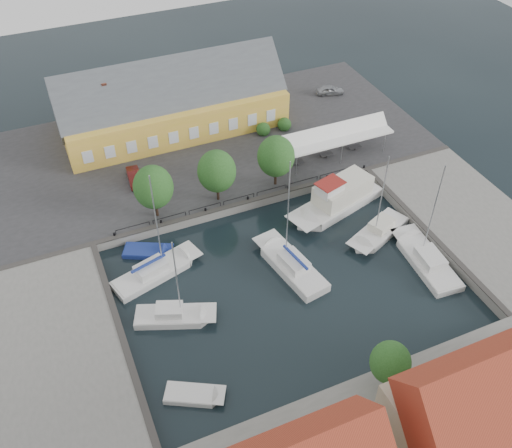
% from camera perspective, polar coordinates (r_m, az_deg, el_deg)
% --- Properties ---
extents(ground, '(140.00, 140.00, 0.00)m').
position_cam_1_polar(ground, '(56.86, 2.40, -4.83)').
color(ground, black).
rests_on(ground, ground).
extents(north_quay, '(56.00, 26.00, 1.00)m').
position_cam_1_polar(north_quay, '(73.00, -5.34, 7.59)').
color(north_quay, '#2D2D30').
rests_on(north_quay, ground).
extents(west_quay, '(12.00, 24.00, 1.00)m').
position_cam_1_polar(west_quay, '(52.56, -19.39, -12.56)').
color(west_quay, slate).
rests_on(west_quay, ground).
extents(east_quay, '(12.00, 24.00, 1.00)m').
position_cam_1_polar(east_quay, '(65.70, 20.84, 0.14)').
color(east_quay, slate).
rests_on(east_quay, ground).
extents(quay_edge_fittings, '(56.00, 24.72, 0.40)m').
position_cam_1_polar(quay_edge_fittings, '(59.17, 0.50, -1.05)').
color(quay_edge_fittings, '#383533').
rests_on(quay_edge_fittings, north_quay).
extents(warehouse, '(28.56, 14.00, 9.55)m').
position_cam_1_polar(warehouse, '(74.76, -8.83, 11.70)').
color(warehouse, gold).
rests_on(warehouse, north_quay).
extents(tent_canopy, '(14.00, 4.00, 2.83)m').
position_cam_1_polar(tent_canopy, '(69.69, 7.92, 8.67)').
color(tent_canopy, white).
rests_on(tent_canopy, north_quay).
extents(quay_trees, '(18.20, 4.20, 6.30)m').
position_cam_1_polar(quay_trees, '(61.40, -3.95, 5.29)').
color(quay_trees, black).
rests_on(quay_trees, north_quay).
extents(car_silver, '(4.18, 2.67, 1.32)m').
position_cam_1_polar(car_silver, '(83.74, 7.43, 13.15)').
color(car_silver, '#9C9FA3').
rests_on(car_silver, north_quay).
extents(car_red, '(1.72, 4.09, 1.31)m').
position_cam_1_polar(car_red, '(67.25, -12.08, 4.60)').
color(car_red, '#541413').
rests_on(car_red, north_quay).
extents(center_sailboat, '(4.45, 9.93, 13.14)m').
position_cam_1_polar(center_sailboat, '(56.94, 3.54, -4.27)').
color(center_sailboat, silver).
rests_on(center_sailboat, ground).
extents(trawler, '(12.49, 6.81, 5.00)m').
position_cam_1_polar(trawler, '(64.19, 8.22, 2.41)').
color(trawler, silver).
rests_on(trawler, ground).
extents(east_boat_b, '(8.38, 5.61, 11.08)m').
position_cam_1_polar(east_boat_b, '(61.99, 12.17, -0.81)').
color(east_boat_b, silver).
rests_on(east_boat_b, ground).
extents(east_boat_c, '(3.76, 9.82, 12.11)m').
position_cam_1_polar(east_boat_c, '(59.96, 16.66, -3.63)').
color(east_boat_c, silver).
rests_on(east_boat_c, ground).
extents(west_boat_a, '(9.66, 5.20, 12.35)m').
position_cam_1_polar(west_boat_a, '(57.24, -10.03, -4.82)').
color(west_boat_a, silver).
rests_on(west_boat_a, ground).
extents(west_boat_c, '(7.75, 4.94, 10.25)m').
position_cam_1_polar(west_boat_c, '(53.26, -8.25, -9.19)').
color(west_boat_c, silver).
rests_on(west_boat_c, ground).
extents(launch_sw, '(5.19, 3.97, 0.98)m').
position_cam_1_polar(launch_sw, '(48.50, -6.24, -16.71)').
color(launch_sw, silver).
rests_on(launch_sw, ground).
extents(launch_nw, '(5.42, 4.07, 0.88)m').
position_cam_1_polar(launch_nw, '(59.71, -10.81, -2.78)').
color(launch_nw, navy).
rests_on(launch_nw, ground).
extents(townhouses, '(36.30, 8.50, 12.00)m').
position_cam_1_polar(townhouses, '(42.12, 19.66, -19.59)').
color(townhouses, tan).
rests_on(townhouses, south_bank).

